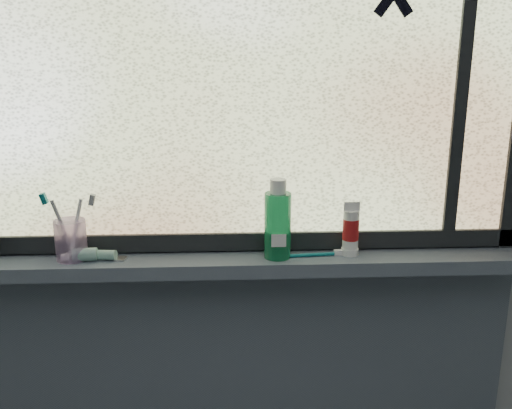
{
  "coord_description": "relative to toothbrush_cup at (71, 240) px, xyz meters",
  "views": [
    {
      "loc": [
        -0.03,
        -0.26,
        1.59
      ],
      "look_at": [
        0.03,
        1.05,
        1.22
      ],
      "focal_mm": 40.0,
      "sensor_mm": 36.0,
      "label": 1
    }
  ],
  "objects": [
    {
      "name": "windowsill",
      "position": [
        0.46,
        -0.0,
        -0.08
      ],
      "size": [
        1.62,
        0.14,
        0.04
      ],
      "primitive_type": "cube",
      "color": "#4D5767",
      "rests_on": "wall_back"
    },
    {
      "name": "mouthwash_bottle",
      "position": [
        0.56,
        -0.01,
        0.06
      ],
      "size": [
        0.09,
        0.09,
        0.18
      ],
      "primitive_type": "cylinder",
      "rotation": [
        0.0,
        0.0,
        0.33
      ],
      "color": "#1C9256",
      "rests_on": "windowsill"
    },
    {
      "name": "toothbrush_lying",
      "position": [
        0.64,
        -0.02,
        -0.05
      ],
      "size": [
        0.23,
        0.04,
        0.01
      ],
      "primitive_type": null,
      "rotation": [
        0.0,
        0.0,
        0.09
      ],
      "color": "#0C6B72",
      "rests_on": "windowsill"
    },
    {
      "name": "window_pane",
      "position": [
        0.46,
        0.05,
        0.45
      ],
      "size": [
        1.5,
        0.01,
        1.0
      ],
      "primitive_type": "cube",
      "color": "silver",
      "rests_on": "wall_back"
    },
    {
      "name": "frame_mullion",
      "position": [
        1.06,
        0.04,
        0.45
      ],
      "size": [
        0.03,
        0.03,
        1.0
      ],
      "primitive_type": "cube",
      "color": "black",
      "rests_on": "wall_back"
    },
    {
      "name": "cream_tube",
      "position": [
        0.77,
        -0.0,
        0.03
      ],
      "size": [
        0.05,
        0.05,
        0.11
      ],
      "primitive_type": "cylinder",
      "rotation": [
        0.0,
        0.0,
        0.1
      ],
      "color": "silver",
      "rests_on": "windowsill"
    },
    {
      "name": "wall_back",
      "position": [
        0.46,
        0.07,
        0.17
      ],
      "size": [
        3.0,
        0.01,
        2.5
      ],
      "primitive_type": "cube",
      "color": "#9EA3A8",
      "rests_on": "ground"
    },
    {
      "name": "toothbrush_cup",
      "position": [
        0.0,
        0.0,
        0.0
      ],
      "size": [
        0.09,
        0.09,
        0.11
      ],
      "primitive_type": "cylinder",
      "rotation": [
        0.0,
        0.0,
        0.06
      ],
      "color": "#D9AFE8",
      "rests_on": "windowsill"
    },
    {
      "name": "toothpaste_tube",
      "position": [
        0.06,
        -0.02,
        -0.04
      ],
      "size": [
        0.2,
        0.05,
        0.04
      ],
      "primitive_type": null,
      "rotation": [
        0.0,
        0.0,
        -0.02
      ],
      "color": "silver",
      "rests_on": "windowsill"
    },
    {
      "name": "frame_bottom",
      "position": [
        0.46,
        0.04,
        -0.03
      ],
      "size": [
        1.6,
        0.03,
        0.05
      ],
      "primitive_type": "cube",
      "color": "black",
      "rests_on": "windowsill"
    },
    {
      "name": "sill_apron",
      "position": [
        0.46,
        0.05,
        -0.59
      ],
      "size": [
        1.62,
        0.02,
        0.98
      ],
      "primitive_type": "cube",
      "color": "#4D5767",
      "rests_on": "floor"
    }
  ]
}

